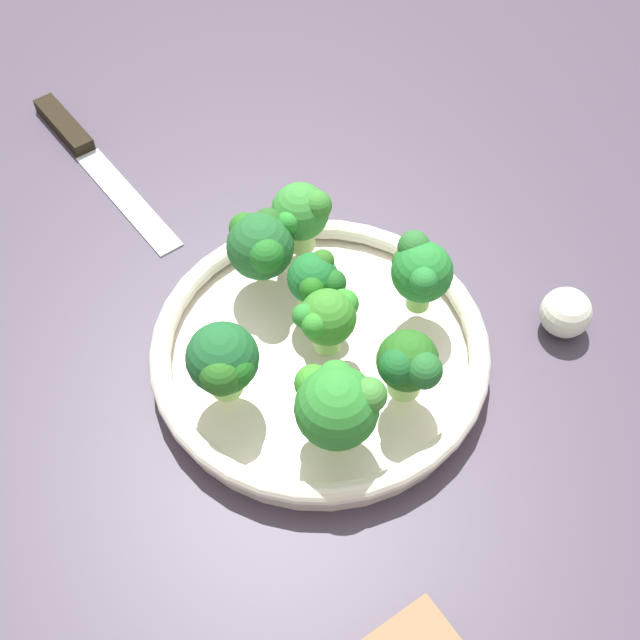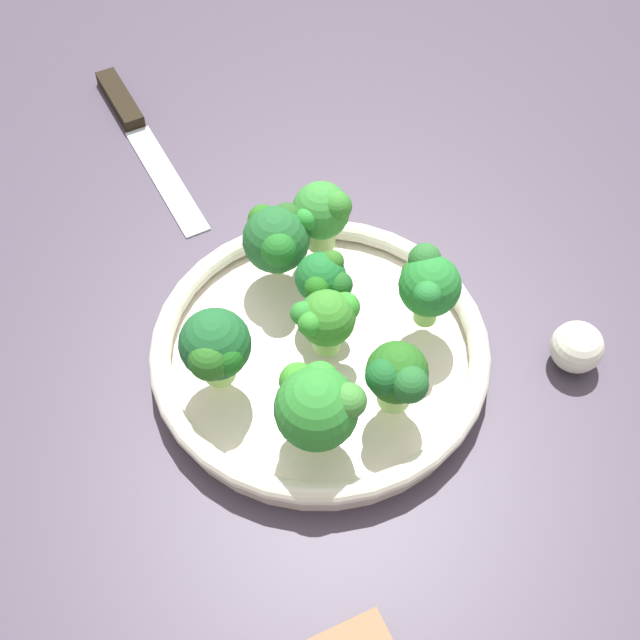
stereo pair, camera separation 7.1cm
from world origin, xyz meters
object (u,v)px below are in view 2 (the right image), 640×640
object	(u,v)px
broccoli_floret_1	(322,213)
broccoli_floret_5	(428,284)
broccoli_floret_0	(317,405)
bowl	(320,352)
broccoli_floret_3	(276,238)
broccoli_floret_2	(323,280)
broccoli_floret_7	(215,349)
knife	(136,127)
broccoli_floret_6	(398,377)
garlic_bulb	(577,351)
broccoli_floret_4	(326,319)

from	to	relation	value
broccoli_floret_1	broccoli_floret_5	size ratio (longest dim) A/B	0.96
broccoli_floret_0	broccoli_floret_1	bearing A→B (deg)	4.71
broccoli_floret_0	broccoli_floret_1	distance (cm)	19.52
bowl	broccoli_floret_3	bearing A→B (deg)	30.43
broccoli_floret_0	broccoli_floret_2	size ratio (longest dim) A/B	1.27
broccoli_floret_1	broccoli_floret_7	xyz separation A→B (cm)	(-15.28, 6.82, 0.03)
broccoli_floret_1	broccoli_floret_2	size ratio (longest dim) A/B	1.22
broccoli_floret_0	broccoli_floret_2	xyz separation A→B (cm)	(12.58, 0.82, -0.71)
broccoli_floret_2	knife	xyz separation A→B (cm)	(24.09, 22.64, -6.16)
broccoli_floret_0	broccoli_floret_3	xyz separation A→B (cm)	(16.53, 5.28, -0.33)
broccoli_floret_0	broccoli_floret_6	size ratio (longest dim) A/B	1.13
bowl	broccoli_floret_6	distance (cm)	10.31
broccoli_floret_1	garlic_bulb	world-z (taller)	broccoli_floret_1
knife	garlic_bulb	distance (cm)	51.74
broccoli_floret_2	broccoli_floret_5	bearing A→B (deg)	-93.17
broccoli_floret_2	broccoli_floret_6	bearing A→B (deg)	-144.62
broccoli_floret_0	broccoli_floret_5	distance (cm)	14.44
broccoli_floret_6	broccoli_floret_7	size ratio (longest dim) A/B	0.89
broccoli_floret_6	bowl	bearing A→B (deg)	49.71
broccoli_floret_0	broccoli_floret_6	distance (cm)	6.67
garlic_bulb	broccoli_floret_2	bearing A→B (deg)	84.79
broccoli_floret_5	broccoli_floret_7	world-z (taller)	same
bowl	broccoli_floret_6	bearing A→B (deg)	-130.29
broccoli_floret_2	knife	world-z (taller)	broccoli_floret_2
bowl	broccoli_floret_4	bearing A→B (deg)	-124.96
broccoli_floret_2	broccoli_floret_5	distance (cm)	8.79
broccoli_floret_2	broccoli_floret_4	bearing A→B (deg)	-170.51
broccoli_floret_7	knife	bearing A→B (deg)	24.83
broccoli_floret_5	knife	distance (cm)	40.49
broccoli_floret_0	knife	size ratio (longest dim) A/B	0.31
broccoli_floret_1	broccoli_floret_7	bearing A→B (deg)	155.95
bowl	broccoli_floret_5	world-z (taller)	broccoli_floret_5
broccoli_floret_1	broccoli_floret_0	bearing A→B (deg)	-175.29
broccoli_floret_5	garlic_bulb	distance (cm)	14.52
broccoli_floret_3	garlic_bulb	bearing A→B (deg)	-102.69
bowl	broccoli_floret_3	size ratio (longest dim) A/B	4.46
bowl	broccoli_floret_5	xyz separation A→B (cm)	(3.41, -8.55, 6.18)
broccoli_floret_1	broccoli_floret_2	world-z (taller)	broccoli_floret_1
broccoli_floret_6	knife	size ratio (longest dim) A/B	0.28
broccoli_floret_2	broccoli_floret_5	xyz separation A→B (cm)	(-0.48, -8.70, 1.17)
broccoli_floret_3	broccoli_floret_5	distance (cm)	13.90
broccoli_floret_1	broccoli_floret_3	size ratio (longest dim) A/B	1.07
bowl	broccoli_floret_4	size ratio (longest dim) A/B	4.67
broccoli_floret_3	knife	xyz separation A→B (cm)	(20.13, 18.18, -6.54)
broccoli_floret_4	garlic_bulb	bearing A→B (deg)	-83.88
broccoli_floret_6	garlic_bulb	bearing A→B (deg)	-64.01
broccoli_floret_1	knife	world-z (taller)	broccoli_floret_1
broccoli_floret_0	broccoli_floret_4	bearing A→B (deg)	0.75
bowl	broccoli_floret_3	distance (cm)	10.58
broccoli_floret_1	broccoli_floret_5	world-z (taller)	broccoli_floret_5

